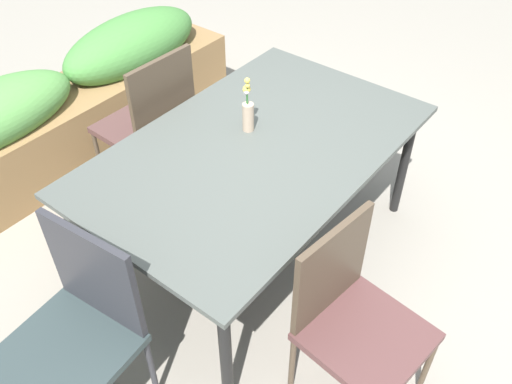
{
  "coord_description": "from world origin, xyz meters",
  "views": [
    {
      "loc": [
        -1.81,
        -1.33,
        2.43
      ],
      "look_at": [
        -0.08,
        0.03,
        0.46
      ],
      "focal_mm": 38.07,
      "sensor_mm": 36.0,
      "label": 1
    }
  ],
  "objects_px": {
    "planter_box": "(75,104)",
    "dining_table": "(256,154)",
    "chair_near_left": "(353,314)",
    "chair_end_left": "(77,326)",
    "flower_vase": "(248,111)",
    "chair_far_side": "(152,120)"
  },
  "relations": [
    {
      "from": "planter_box",
      "to": "dining_table",
      "type": "bearing_deg",
      "value": -90.34
    },
    {
      "from": "planter_box",
      "to": "chair_near_left",
      "type": "bearing_deg",
      "value": -99.55
    },
    {
      "from": "chair_end_left",
      "to": "flower_vase",
      "type": "xyz_separation_m",
      "value": [
        1.26,
        0.11,
        0.34
      ]
    },
    {
      "from": "dining_table",
      "to": "flower_vase",
      "type": "relative_size",
      "value": 5.97
    },
    {
      "from": "chair_end_left",
      "to": "chair_far_side",
      "type": "height_order",
      "value": "chair_far_side"
    },
    {
      "from": "planter_box",
      "to": "chair_far_side",
      "type": "bearing_deg",
      "value": -88.41
    },
    {
      "from": "chair_near_left",
      "to": "flower_vase",
      "type": "xyz_separation_m",
      "value": [
        0.49,
        0.96,
        0.37
      ]
    },
    {
      "from": "flower_vase",
      "to": "planter_box",
      "type": "relative_size",
      "value": 0.12
    },
    {
      "from": "dining_table",
      "to": "planter_box",
      "type": "bearing_deg",
      "value": 89.66
    },
    {
      "from": "chair_end_left",
      "to": "flower_vase",
      "type": "height_order",
      "value": "flower_vase"
    },
    {
      "from": "chair_far_side",
      "to": "planter_box",
      "type": "relative_size",
      "value": 0.4
    },
    {
      "from": "chair_end_left",
      "to": "planter_box",
      "type": "relative_size",
      "value": 0.38
    },
    {
      "from": "dining_table",
      "to": "chair_far_side",
      "type": "bearing_deg",
      "value": 87.86
    },
    {
      "from": "chair_near_left",
      "to": "chair_end_left",
      "type": "bearing_deg",
      "value": -40.63
    },
    {
      "from": "chair_near_left",
      "to": "dining_table",
      "type": "bearing_deg",
      "value": -108.65
    },
    {
      "from": "chair_end_left",
      "to": "flower_vase",
      "type": "relative_size",
      "value": 3.17
    },
    {
      "from": "chair_far_side",
      "to": "planter_box",
      "type": "distance_m",
      "value": 0.79
    },
    {
      "from": "chair_far_side",
      "to": "planter_box",
      "type": "height_order",
      "value": "chair_far_side"
    },
    {
      "from": "chair_far_side",
      "to": "flower_vase",
      "type": "distance_m",
      "value": 0.78
    },
    {
      "from": "dining_table",
      "to": "chair_far_side",
      "type": "height_order",
      "value": "chair_far_side"
    },
    {
      "from": "dining_table",
      "to": "chair_end_left",
      "type": "bearing_deg",
      "value": 179.58
    },
    {
      "from": "chair_far_side",
      "to": "flower_vase",
      "type": "relative_size",
      "value": 3.33
    }
  ]
}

